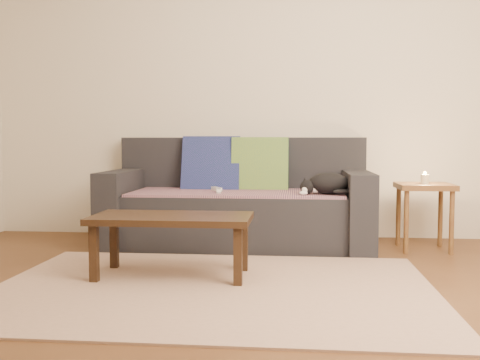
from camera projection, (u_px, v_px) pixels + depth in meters
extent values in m
plane|color=brown|center=(209.00, 297.00, 3.03)|extent=(4.50, 4.50, 0.00)
cube|color=beige|center=(243.00, 89.00, 4.93)|extent=(4.50, 0.04, 2.60)
cube|color=#232328|center=(238.00, 219.00, 4.51)|extent=(1.70, 0.78, 0.42)
cube|color=#232328|center=(242.00, 163.00, 4.88)|extent=(2.10, 0.18, 0.45)
cube|color=#232328|center=(122.00, 207.00, 4.60)|extent=(0.20, 0.90, 0.60)
cube|color=#232328|center=(358.00, 210.00, 4.41)|extent=(0.20, 0.90, 0.60)
cube|color=#3A2343|center=(237.00, 193.00, 4.47)|extent=(1.66, 0.74, 0.02)
cube|color=#0F2244|center=(211.00, 166.00, 4.74)|extent=(0.49, 0.25, 0.50)
cube|color=#0C4E47|center=(260.00, 166.00, 4.70)|extent=(0.47, 0.18, 0.48)
ellipsoid|color=black|center=(329.00, 183.00, 4.23)|extent=(0.37, 0.32, 0.16)
sphere|color=black|center=(307.00, 187.00, 4.20)|extent=(0.14, 0.14, 0.11)
sphere|color=white|center=(305.00, 190.00, 4.17)|extent=(0.06, 0.06, 0.04)
ellipsoid|color=black|center=(341.00, 192.00, 4.11)|extent=(0.13, 0.08, 0.04)
cube|color=white|center=(217.00, 189.00, 4.50)|extent=(0.11, 0.15, 0.03)
cube|color=white|center=(219.00, 191.00, 4.37)|extent=(0.06, 0.15, 0.03)
cube|color=brown|center=(425.00, 186.00, 4.31)|extent=(0.41, 0.41, 0.04)
cylinder|color=brown|center=(406.00, 222.00, 4.18)|extent=(0.04, 0.04, 0.47)
cylinder|color=brown|center=(452.00, 223.00, 4.15)|extent=(0.04, 0.04, 0.47)
cylinder|color=brown|center=(398.00, 216.00, 4.51)|extent=(0.04, 0.04, 0.47)
cylinder|color=brown|center=(440.00, 217.00, 4.48)|extent=(0.04, 0.04, 0.47)
cylinder|color=beige|center=(425.00, 179.00, 4.31)|extent=(0.06, 0.06, 0.07)
sphere|color=#FFBF59|center=(425.00, 173.00, 4.30)|extent=(0.02, 0.02, 0.02)
cube|color=tan|center=(213.00, 288.00, 3.18)|extent=(2.50, 1.80, 0.01)
cube|color=#311D13|center=(172.00, 218.00, 3.43)|extent=(0.97, 0.48, 0.04)
cube|color=#311D13|center=(94.00, 254.00, 3.30)|extent=(0.05, 0.05, 0.35)
cube|color=#311D13|center=(238.00, 257.00, 3.22)|extent=(0.05, 0.05, 0.35)
cube|color=#311D13|center=(114.00, 243.00, 3.67)|extent=(0.05, 0.05, 0.35)
cube|color=#311D13|center=(244.00, 245.00, 3.58)|extent=(0.05, 0.05, 0.35)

